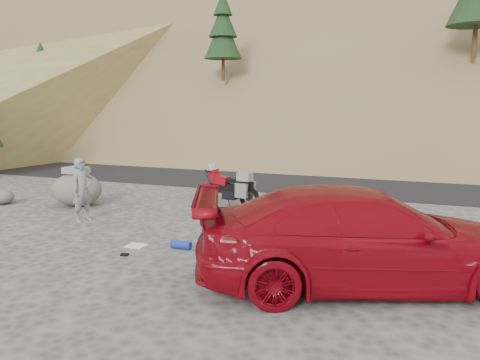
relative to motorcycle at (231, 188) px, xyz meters
The scene contains 13 objects.
ground 3.32m from the motorcycle, 102.69° to the right, with size 140.00×140.00×0.00m, color #43413E.
road 5.87m from the motorcycle, 97.09° to the left, with size 120.00×7.00×0.05m, color black.
hillside 39.13m from the motorcycle, 91.17° to the left, with size 120.00×73.00×46.72m.
motorcycle is the anchor object (origin of this frame).
man 4.21m from the motorcycle, 133.23° to the right, with size 0.60×0.39×1.64m, color gray.
red_car 6.54m from the motorcycle, 48.54° to the right, with size 2.27×5.58×1.62m, color maroon.
boulder 4.54m from the motorcycle, 159.69° to the right, with size 1.77×1.61×1.15m.
small_rock 6.91m from the motorcycle, 161.42° to the right, with size 0.77×0.70×0.44m.
gear_white_cloth 4.45m from the motorcycle, 95.50° to the right, with size 0.40×0.36×0.01m, color white.
gear_blue_mat 4.29m from the motorcycle, 82.42° to the right, with size 0.17×0.17×0.43m, color #192D97.
gear_bottle 4.54m from the motorcycle, 74.09° to the right, with size 0.07×0.07×0.20m, color #192D97.
gear_funnel 6.02m from the motorcycle, 60.54° to the right, with size 0.14×0.14×0.18m, color red.
gear_glove_a 5.06m from the motorcycle, 93.22° to the right, with size 0.15×0.10×0.04m, color black.
Camera 1 is at (5.73, -9.38, 2.99)m, focal length 35.00 mm.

